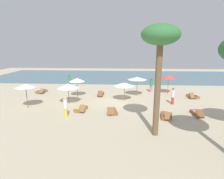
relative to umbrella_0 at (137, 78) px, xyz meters
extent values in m
plane|color=beige|center=(-2.15, -2.47, -2.13)|extent=(60.00, 60.00, 0.00)
cube|color=slate|center=(-2.15, 14.53, -2.10)|extent=(48.00, 16.00, 0.06)
cylinder|color=brown|center=(0.00, 0.00, -1.00)|extent=(0.06, 0.06, 2.24)
cone|color=white|center=(0.00, 0.00, 0.00)|extent=(2.22, 2.22, 0.33)
cylinder|color=brown|center=(-7.13, -3.34, -1.09)|extent=(0.05, 0.05, 2.06)
cone|color=white|center=(-7.13, -3.34, -0.26)|extent=(2.29, 2.29, 0.49)
cylinder|color=olive|center=(-1.49, -1.97, -1.16)|extent=(0.05, 0.05, 1.92)
cone|color=silver|center=(-1.49, -1.97, -0.33)|extent=(2.12, 2.12, 0.36)
cylinder|color=brown|center=(-10.69, -4.85, -0.99)|extent=(0.06, 0.06, 2.27)
cone|color=white|center=(-10.69, -4.85, 0.03)|extent=(1.96, 1.96, 0.34)
cylinder|color=brown|center=(-6.88, -0.68, -1.05)|extent=(0.05, 0.05, 2.16)
cone|color=white|center=(-6.88, -0.68, -0.12)|extent=(1.86, 1.86, 0.41)
cylinder|color=brown|center=(3.87, 1.35, -1.01)|extent=(0.05, 0.05, 2.23)
cone|color=#D84C3F|center=(3.87, 1.35, -0.02)|extent=(2.04, 2.04, 0.34)
cube|color=brown|center=(1.83, -6.65, -1.99)|extent=(0.80, 1.57, 0.28)
cube|color=brown|center=(1.93, -7.34, -1.71)|extent=(0.64, 0.58, 0.51)
cube|color=brown|center=(-4.26, 0.01, -1.99)|extent=(0.67, 1.53, 0.28)
cube|color=brown|center=(-4.22, -0.69, -1.69)|extent=(0.59, 0.43, 0.59)
cube|color=olive|center=(-5.44, -5.36, -1.99)|extent=(1.08, 1.61, 0.28)
cube|color=olive|center=(-5.20, -6.02, -1.69)|extent=(0.68, 0.59, 0.58)
cube|color=yellow|center=(-5.44, -5.36, -1.83)|extent=(0.84, 1.16, 0.03)
cube|color=olive|center=(-11.88, 0.93, -1.99)|extent=(1.18, 1.61, 0.28)
cube|color=olive|center=(-11.58, 0.30, -1.71)|extent=(0.73, 0.71, 0.51)
cube|color=#2D4C8C|center=(-11.88, 0.93, -1.83)|extent=(0.91, 1.17, 0.03)
cube|color=brown|center=(-2.49, -5.82, -1.99)|extent=(0.91, 1.59, 0.28)
cube|color=brown|center=(-2.64, -6.51, -1.69)|extent=(0.64, 0.50, 0.60)
cube|color=brown|center=(4.66, -5.98, -1.99)|extent=(0.72, 1.54, 0.28)
cube|color=brown|center=(4.60, -6.67, -1.68)|extent=(0.60, 0.42, 0.60)
cube|color=#D17299|center=(4.66, -5.98, -1.83)|extent=(0.59, 1.09, 0.03)
cube|color=olive|center=(6.32, -0.33, -1.99)|extent=(1.22, 1.61, 0.28)
cube|color=olive|center=(6.00, -0.95, -1.69)|extent=(0.69, 0.62, 0.59)
cube|color=#26262D|center=(6.32, -0.33, -1.83)|extent=(0.93, 1.17, 0.03)
cylinder|color=#2D4C8C|center=(-9.41, 4.88, -1.74)|extent=(0.45, 0.45, 0.76)
cylinder|color=#338C59|center=(-9.41, 4.88, -0.96)|extent=(0.53, 0.53, 0.80)
sphere|color=brown|center=(-9.41, 4.88, -0.47)|extent=(0.22, 0.22, 0.22)
cylinder|color=#BF3338|center=(3.38, -2.94, -1.76)|extent=(0.34, 0.34, 0.73)
cylinder|color=white|center=(3.38, -2.94, -1.01)|extent=(0.40, 0.40, 0.76)
sphere|color=brown|center=(3.38, -2.94, -0.54)|extent=(0.21, 0.21, 0.21)
cylinder|color=#D17299|center=(1.94, 2.04, -1.73)|extent=(0.42, 0.42, 0.79)
cylinder|color=#338C59|center=(1.94, 2.04, -0.93)|extent=(0.49, 0.49, 0.82)
sphere|color=brown|center=(1.94, 2.04, -0.42)|extent=(0.22, 0.22, 0.22)
cylinder|color=yellow|center=(-6.31, -7.07, -1.75)|extent=(0.32, 0.32, 0.75)
cylinder|color=white|center=(-6.31, -7.07, -0.98)|extent=(0.37, 0.37, 0.79)
sphere|color=beige|center=(-6.31, -7.07, -0.49)|extent=(0.21, 0.21, 0.21)
cylinder|color=brown|center=(0.52, -9.76, 0.87)|extent=(0.38, 0.38, 5.99)
ellipsoid|color=#38753D|center=(0.52, -9.76, 4.27)|extent=(2.31, 2.31, 1.27)
camera|label=1|loc=(-1.67, -21.31, 3.61)|focal=29.91mm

